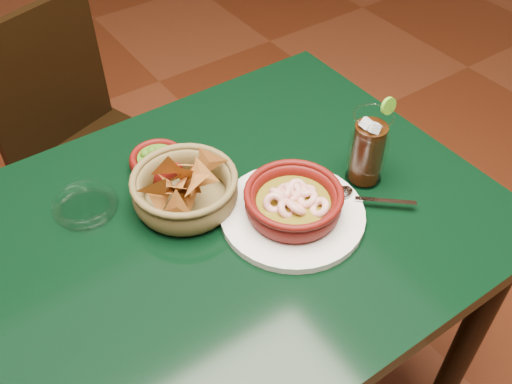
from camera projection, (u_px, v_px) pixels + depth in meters
dining_table at (193, 271)px, 1.13m from camera, size 1.20×0.80×0.75m
dining_chair at (87, 145)px, 1.68m from camera, size 0.51×0.51×0.87m
shrimp_plate at (293, 205)px, 1.08m from camera, size 0.35×0.28×0.08m
chip_basket at (185, 189)px, 1.11m from camera, size 0.24×0.24×0.15m
guacamole_ramekin at (157, 161)px, 1.19m from camera, size 0.14×0.14×0.05m
cola_drink at (368, 148)px, 1.13m from camera, size 0.16×0.16×0.19m
glass_ashtray at (85, 206)px, 1.11m from camera, size 0.14×0.14×0.03m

